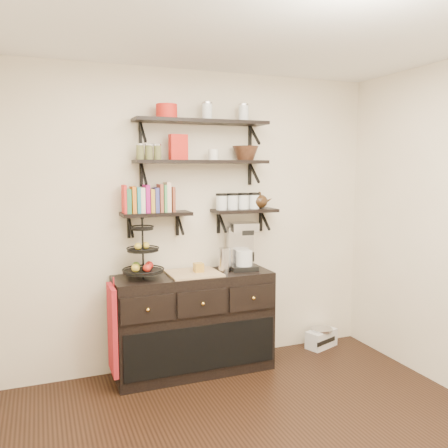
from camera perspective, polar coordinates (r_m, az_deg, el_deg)
ceiling at (r=2.89m, az=8.60°, el=24.13°), size 3.50×3.50×0.02m
back_wall at (r=4.39m, az=-3.19°, el=0.47°), size 3.50×0.02×2.70m
shelf_top at (r=4.26m, az=-2.71°, el=12.16°), size 1.20×0.27×0.23m
shelf_mid at (r=4.24m, az=-2.68°, el=7.44°), size 1.20×0.27×0.23m
shelf_low_left at (r=4.16m, az=-8.19°, el=1.13°), size 0.60×0.25×0.23m
shelf_low_right at (r=4.42m, az=2.46°, el=1.54°), size 0.60×0.25×0.23m
cookbooks at (r=4.13m, az=-8.93°, el=2.99°), size 0.43×0.15×0.26m
glass_canisters at (r=4.39m, az=1.70°, el=2.64°), size 0.43×0.10×0.13m
sideboard at (r=4.33m, az=-3.64°, el=-11.81°), size 1.40×0.50×0.92m
fruit_stand at (r=4.07m, az=-9.68°, el=-4.05°), size 0.34×0.34×0.51m
candle at (r=4.21m, az=-3.08°, el=-5.24°), size 0.08×0.08×0.08m
coffee_maker at (r=4.36m, az=2.16°, el=-2.77°), size 0.26×0.25×0.44m
thermal_carafe at (r=4.26m, az=0.08°, el=-4.34°), size 0.11×0.11×0.22m
apron at (r=4.07m, az=-13.27°, el=-12.26°), size 0.04×0.31×0.73m
radio at (r=5.10m, az=11.63°, el=-13.26°), size 0.37×0.29×0.20m
recipe_box at (r=4.18m, az=-5.52°, el=9.19°), size 0.17×0.09×0.22m
walnut_bowl at (r=4.39m, az=2.59°, el=8.51°), size 0.24×0.24×0.13m
ramekins at (r=4.27m, az=-1.30°, el=8.33°), size 0.09×0.09×0.10m
teapot at (r=4.48m, az=4.27°, el=2.89°), size 0.24×0.20×0.16m
red_pot at (r=4.17m, az=-6.92°, el=13.31°), size 0.18×0.18×0.12m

